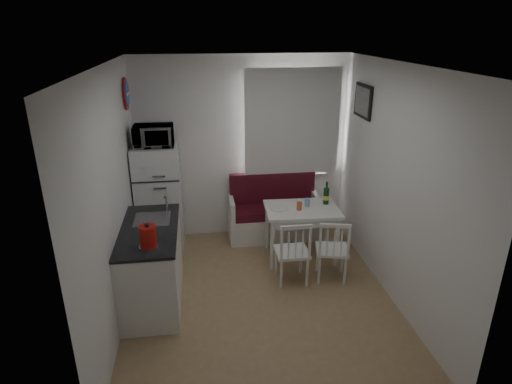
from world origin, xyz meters
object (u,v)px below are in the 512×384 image
wine_bottle (326,193)px  kitchen_counter (152,264)px  bench (274,217)px  kettle (148,237)px  chair_right (335,245)px  microwave (153,136)px  chair_left (294,247)px  fridge (159,198)px  dining_table (302,214)px

wine_bottle → kitchen_counter: bearing=-159.9°
bench → kettle: kettle is taller
chair_right → wine_bottle: wine_bottle is taller
chair_right → microwave: (-2.11, 1.13, 1.13)m
kitchen_counter → chair_left: kitchen_counter is taller
kitchen_counter → fridge: (0.02, 1.24, 0.29)m
kettle → wine_bottle: kettle is taller
microwave → wine_bottle: microwave is taller
kettle → wine_bottle: 2.53m
kitchen_counter → chair_left: size_ratio=2.95×
wine_bottle → fridge: bearing=169.1°
chair_left → kettle: bearing=-162.5°
bench → fridge: size_ratio=0.88×
chair_left → microwave: 2.26m
bench → kitchen_counter: bearing=-140.2°
bench → microwave: (-1.61, -0.16, 1.32)m
bench → microwave: microwave is taller
bench → chair_left: bench is taller
chair_right → wine_bottle: size_ratio=1.45×
bench → chair_right: bearing=-68.6°
kitchen_counter → dining_table: 2.02m
chair_left → kettle: (-1.58, -0.52, 0.52)m
bench → chair_left: 1.31m
kitchen_counter → chair_right: bearing=1.7°
bench → fridge: 1.67m
kitchen_counter → chair_right: kitchen_counter is taller
dining_table → kettle: (-1.83, -1.18, 0.40)m
dining_table → chair_left: 0.71m
chair_right → kitchen_counter: bearing=-166.4°
chair_right → wine_bottle: bearing=94.4°
chair_left → fridge: 2.01m
chair_left → wine_bottle: bearing=50.9°
chair_right → microwave: size_ratio=0.90×
kitchen_counter → kettle: kettle is taller
kitchen_counter → wine_bottle: 2.41m
wine_bottle → dining_table: bearing=-164.1°
chair_left → chair_right: 0.50m
kitchen_counter → chair_left: 1.63m
fridge → microwave: microwave is taller
bench → fridge: fridge is taller
fridge → microwave: (0.00, -0.05, 0.88)m
fridge → kitchen_counter: bearing=-90.9°
chair_right → fridge: size_ratio=0.30×
chair_left → microwave: size_ratio=0.90×
kettle → microwave: bearing=91.0°
bench → microwave: size_ratio=2.64×
dining_table → chair_left: (-0.25, -0.66, -0.12)m
bench → kettle: (-1.58, -1.81, 0.72)m
chair_left → wine_bottle: wine_bottle is taller
fridge → chair_left: bearing=-36.3°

